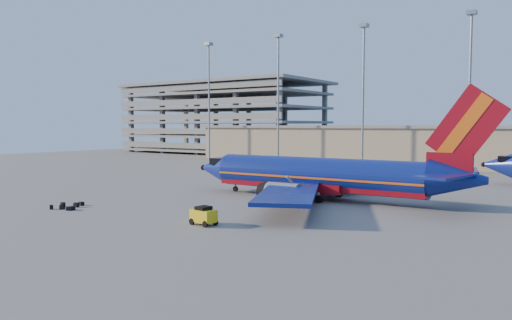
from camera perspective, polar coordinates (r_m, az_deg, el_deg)
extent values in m
plane|color=slate|center=(60.26, -0.39, -4.17)|extent=(220.00, 220.00, 0.00)
cube|color=#9E8A6D|center=(109.74, 21.73, 1.34)|extent=(120.00, 15.00, 8.00)
cube|color=slate|center=(109.65, 21.78, 3.53)|extent=(122.00, 16.00, 0.60)
cube|color=slate|center=(156.22, -3.58, 1.22)|extent=(60.00, 30.00, 0.70)
cube|color=slate|center=(156.07, -3.59, 2.76)|extent=(60.00, 30.00, 0.70)
cube|color=slate|center=(156.04, -3.59, 4.30)|extent=(60.00, 30.00, 0.70)
cube|color=slate|center=(156.12, -3.60, 5.84)|extent=(60.00, 30.00, 0.70)
cube|color=slate|center=(156.31, -3.61, 7.38)|extent=(60.00, 30.00, 0.70)
cube|color=slate|center=(156.53, -3.61, 8.55)|extent=(62.00, 32.00, 0.80)
cube|color=slate|center=(166.49, -0.83, 4.67)|extent=(1.20, 1.20, 21.00)
cylinder|color=gray|center=(123.68, -5.39, 6.50)|extent=(0.44, 0.44, 28.00)
cube|color=gray|center=(125.13, -5.43, 13.06)|extent=(1.60, 1.60, 0.70)
cylinder|color=gray|center=(111.97, 2.56, 6.78)|extent=(0.44, 0.44, 28.00)
cube|color=gray|center=(113.56, 2.58, 14.01)|extent=(1.60, 1.60, 0.70)
cylinder|color=gray|center=(102.83, 12.14, 6.94)|extent=(0.44, 0.44, 28.00)
cube|color=gray|center=(104.57, 12.25, 14.79)|extent=(1.60, 1.60, 0.70)
cylinder|color=gray|center=(97.02, 23.21, 6.89)|extent=(0.44, 0.44, 28.00)
cube|color=gray|center=(98.86, 23.45, 15.19)|extent=(1.60, 1.60, 0.70)
cylinder|color=navy|center=(58.30, 6.98, -1.63)|extent=(25.53, 4.38, 3.93)
cube|color=maroon|center=(58.41, 6.97, -2.62)|extent=(25.52, 3.64, 1.38)
cube|color=orange|center=(58.33, 6.98, -1.89)|extent=(25.53, 4.43, 0.23)
cone|color=navy|center=(66.29, -4.68, -0.94)|extent=(4.53, 4.01, 3.93)
cube|color=black|center=(65.37, -3.74, -0.12)|extent=(2.60, 2.80, 0.85)
cone|color=navy|center=(53.26, 22.09, -2.03)|extent=(5.59, 4.02, 3.93)
cube|color=maroon|center=(53.31, 21.24, -0.46)|extent=(4.47, 0.66, 2.33)
cube|color=maroon|center=(52.88, 22.91, 3.49)|extent=(7.79, 0.48, 8.47)
cube|color=orange|center=(52.92, 22.69, 3.50)|extent=(5.19, 0.54, 6.64)
cube|color=navy|center=(56.82, 22.40, -1.09)|extent=(4.63, 7.33, 0.23)
cube|color=navy|center=(49.78, 20.81, -1.73)|extent=(4.42, 7.27, 0.23)
cube|color=navy|center=(66.25, 11.80, -1.84)|extent=(11.30, 17.21, 0.37)
cube|color=navy|center=(49.48, 3.80, -3.73)|extent=(11.76, 17.14, 0.37)
cube|color=maroon|center=(58.23, 7.44, -3.06)|extent=(6.44, 4.25, 1.06)
cylinder|color=gray|center=(63.97, 8.14, -2.63)|extent=(3.86, 2.30, 2.23)
cylinder|color=gray|center=(54.27, 3.16, -3.78)|extent=(3.86, 2.30, 2.23)
cylinder|color=gray|center=(64.56, -2.37, -3.10)|extent=(0.26, 0.26, 1.17)
cylinder|color=black|center=(64.59, -2.37, -3.31)|extent=(0.68, 0.28, 0.68)
cylinder|color=black|center=(60.40, 9.48, -3.77)|extent=(0.90, 0.60, 0.89)
cylinder|color=black|center=(55.44, 7.16, -4.45)|extent=(0.90, 0.60, 0.89)
cone|color=navy|center=(80.26, 25.95, -0.53)|extent=(4.39, 3.89, 3.82)
cube|color=black|center=(79.99, 26.92, 0.13)|extent=(2.52, 2.72, 0.83)
cube|color=yellow|center=(43.26, -6.02, -6.36)|extent=(2.38, 1.56, 1.07)
cube|color=black|center=(43.15, -6.02, -5.52)|extent=(1.21, 1.30, 0.37)
cylinder|color=black|center=(44.36, -6.19, -6.78)|extent=(0.57, 0.26, 0.55)
cylinder|color=black|center=(43.60, -7.34, -6.98)|extent=(0.57, 0.26, 0.55)
cylinder|color=black|center=(43.13, -4.66, -7.08)|extent=(0.57, 0.26, 0.55)
cylinder|color=black|center=(42.35, -5.82, -7.30)|extent=(0.57, 0.26, 0.55)
cube|color=black|center=(55.13, -22.35, -5.00)|extent=(0.58, 0.52, 0.44)
cube|color=black|center=(54.65, -21.28, -5.05)|extent=(0.56, 0.44, 0.44)
cube|color=black|center=(53.61, -20.56, -5.23)|extent=(0.63, 0.47, 0.40)
cube|color=black|center=(56.30, -21.20, -4.77)|extent=(0.56, 0.50, 0.47)
cube|color=black|center=(54.85, -21.29, -4.97)|extent=(0.60, 0.48, 0.53)
cube|color=black|center=(53.90, -20.28, -5.18)|extent=(0.59, 0.47, 0.39)
cube|color=black|center=(56.56, -19.32, -4.73)|extent=(0.64, 0.51, 0.39)
cube|color=black|center=(55.56, -19.86, -4.85)|extent=(0.54, 0.41, 0.48)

